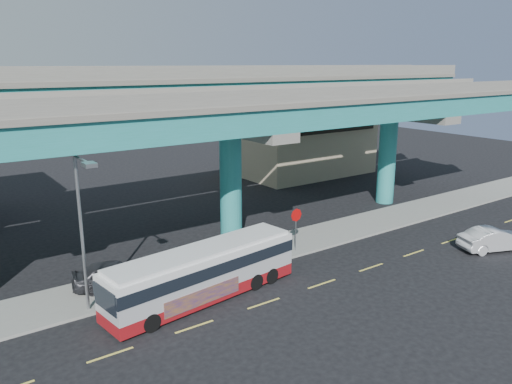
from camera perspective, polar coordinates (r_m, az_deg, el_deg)
ground at (r=28.57m, az=7.12°, el=-10.18°), size 120.00×120.00×0.00m
sidewalk at (r=32.46m, az=0.54°, el=-6.82°), size 70.00×4.00×0.15m
lane_markings at (r=28.37m, az=7.53°, el=-10.37°), size 58.00×0.12×0.01m
viaduct at (r=33.33m, az=-3.12°, el=9.78°), size 52.00×12.40×11.70m
building_beige at (r=55.75m, az=5.02°, el=5.83°), size 14.00×10.23×7.00m
transit_bus at (r=26.06m, az=-6.00°, el=-9.00°), size 11.02×3.68×2.78m
sedan at (r=36.14m, az=25.56°, el=-4.90°), size 4.67×5.65×1.51m
parked_car at (r=28.26m, az=-15.97°, el=-9.00°), size 3.67×5.07×1.46m
street_lamp at (r=24.18m, az=-19.14°, el=-2.24°), size 0.50×2.56×7.86m
stop_sign at (r=31.83m, az=4.61°, el=-3.23°), size 0.85×0.08×2.82m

